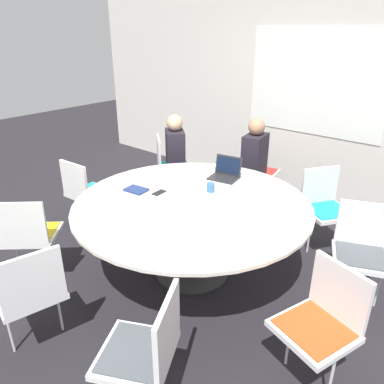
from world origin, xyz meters
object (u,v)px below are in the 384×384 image
object	(u,v)px
chair_8	(325,203)
coffee_cup	(211,187)
person_1	(176,154)
chair_0	(255,167)
chair_2	(85,189)
chair_5	(147,347)
chair_6	(322,318)
chair_7	(361,246)
chair_4	(30,289)
person_0	(256,159)
laptop	(226,173)
chair_1	(169,162)
spiral_notebook	(136,190)
cell_phone	(159,193)
chair_3	(29,232)

from	to	relation	value
chair_8	coffee_cup	distance (m)	1.26
person_1	chair_0	bearing A→B (deg)	84.64
chair_2	person_1	xyz separation A→B (m)	(0.33, 1.17, 0.19)
chair_2	chair_5	distance (m)	2.45
chair_6	chair_7	bearing A→B (deg)	-66.74
chair_5	coffee_cup	size ratio (longest dim) A/B	10.09
chair_0	chair_4	distance (m)	3.16
person_0	coffee_cup	bearing A→B (deg)	0.91
person_0	laptop	bearing A→B (deg)	-1.08
coffee_cup	chair_1	bearing A→B (deg)	148.52
chair_6	coffee_cup	xyz separation A→B (m)	(-1.42, 0.69, 0.28)
chair_1	coffee_cup	size ratio (longest dim) A/B	10.09
chair_0	chair_1	xyz separation A→B (m)	(-0.98, -0.60, 0.00)
chair_6	spiral_notebook	xyz separation A→B (m)	(-1.98, 0.24, 0.24)
chair_0	person_0	world-z (taller)	person_0
chair_7	laptop	distance (m)	1.47
chair_1	chair_8	size ratio (longest dim) A/B	1.00
coffee_cup	cell_phone	bearing A→B (deg)	-135.63
chair_1	chair_6	xyz separation A→B (m)	(2.76, -1.51, 0.00)
chair_7	person_0	distance (m)	1.80
chair_2	chair_5	world-z (taller)	same
chair_6	chair_8	size ratio (longest dim) A/B	1.00
chair_6	laptop	bearing A→B (deg)	-16.97
chair_7	spiral_notebook	world-z (taller)	chair_7
person_0	spiral_notebook	bearing A→B (deg)	-21.18
chair_7	chair_8	xyz separation A→B (m)	(-0.57, 0.62, 0.00)
chair_5	person_0	distance (m)	2.94
chair_8	laptop	distance (m)	1.08
laptop	coffee_cup	distance (m)	0.40
chair_1	chair_4	world-z (taller)	same
chair_1	laptop	bearing A→B (deg)	22.38
cell_phone	chair_4	bearing A→B (deg)	-85.66
chair_7	coffee_cup	world-z (taller)	chair_7
chair_8	cell_phone	bearing A→B (deg)	-7.15
chair_8	person_1	distance (m)	1.90
chair_1	spiral_notebook	xyz separation A→B (m)	(0.78, -1.27, 0.24)
chair_3	laptop	distance (m)	1.96
chair_4	laptop	xyz separation A→B (m)	(0.14, 2.12, 0.29)
chair_7	cell_phone	bearing A→B (deg)	-1.02
chair_2	cell_phone	size ratio (longest dim) A/B	6.09
chair_7	person_1	bearing A→B (deg)	-32.05
chair_0	coffee_cup	bearing A→B (deg)	4.00
chair_1	cell_phone	distance (m)	1.55
coffee_cup	chair_6	bearing A→B (deg)	-25.73
chair_0	spiral_notebook	world-z (taller)	chair_0
chair_2	chair_7	bearing A→B (deg)	12.61
chair_0	chair_4	size ratio (longest dim) A/B	1.00
chair_5	person_0	size ratio (longest dim) A/B	0.71
chair_3	chair_5	world-z (taller)	same
chair_1	chair_2	bearing A→B (deg)	-52.58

